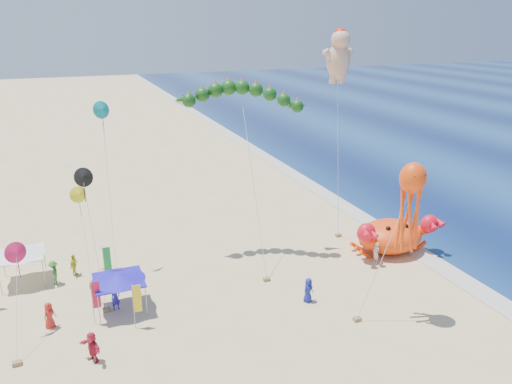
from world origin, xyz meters
The scene contains 11 objects.
ground centered at (0.00, 0.00, 0.00)m, with size 320.00×320.00×0.00m, color #D1B784.
foam_strip centered at (12.00, 0.00, 0.01)m, with size 320.00×320.00×0.00m, color silver.
crab_inflatable centered at (9.88, 0.89, 1.47)m, with size 7.59×4.98×3.33m.
dragon_kite centered at (-1.75, 5.86, 12.84)m, with size 10.29×8.31×13.98m.
cherub_kite centered at (7.00, 6.10, 16.04)m, with size 2.03×2.03×18.18m.
octopus_kite centered at (4.51, -7.58, 8.20)m, with size 4.08×1.53×10.62m.
canopy_blue centered at (-12.73, -0.03, 2.44)m, with size 3.57×3.57×2.71m.
canopy_white centered at (-19.04, 6.57, 2.44)m, with size 3.48×3.48×2.71m.
feather_flags centered at (-15.09, 0.81, 2.01)m, with size 9.53×6.45×3.20m.
beachgoers centered at (-12.08, -0.03, 0.92)m, with size 25.45×12.74×1.90m.
small_kites centered at (-14.77, 3.72, 7.44)m, with size 7.75×11.36×13.24m.
Camera 1 is at (-15.03, -31.08, 18.72)m, focal length 35.00 mm.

